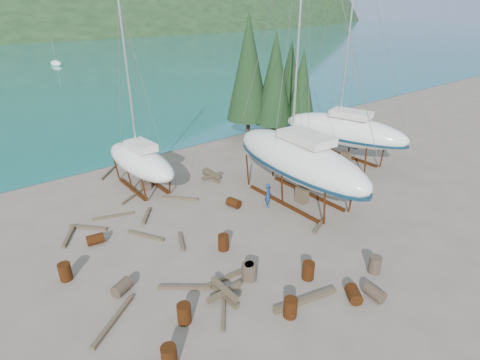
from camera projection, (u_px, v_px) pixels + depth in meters
ground at (256, 235)px, 21.19m from camera, size 600.00×600.00×0.00m
far_house_right at (36, 29)px, 171.84m from camera, size 6.60×5.60×5.60m
cypress_near_right at (275, 79)px, 34.36m from camera, size 3.60×3.60×10.00m
cypress_mid_right at (302, 90)px, 34.15m from camera, size 3.06×3.06×8.50m
cypress_back_left at (249, 68)px, 34.57m from camera, size 4.14×4.14×11.50m
cypress_far_right at (290, 80)px, 37.01m from camera, size 3.24×3.24×9.00m
moored_boat_mid at (56, 63)px, 83.49m from camera, size 2.00×5.00×6.05m
large_sailboat_near at (298, 159)px, 23.94m from camera, size 4.37×11.80×18.19m
large_sailboat_far at (344, 130)px, 30.43m from camera, size 5.55×10.75×16.34m
small_sailboat_shore at (140, 161)px, 26.01m from camera, size 2.97×7.88×12.36m
worker at (268, 195)px, 23.92m from camera, size 0.62×0.71×1.63m
drum_0 at (169, 356)px, 13.30m from camera, size 0.58×0.58×0.88m
drum_1 at (375, 293)px, 16.48m from camera, size 0.68×0.94×0.58m
drum_2 at (95, 239)px, 20.29m from camera, size 0.96×0.71×0.58m
drum_4 at (158, 179)px, 27.40m from camera, size 0.98×0.75×0.58m
drum_5 at (248, 271)px, 17.58m from camera, size 0.58×0.58×0.88m
drum_6 at (234, 203)px, 24.07m from camera, size 0.76×0.99×0.58m
drum_7 at (308, 271)px, 17.63m from camera, size 0.58×0.58×0.88m
drum_8 at (65, 272)px, 17.56m from camera, size 0.58×0.58×0.88m
drum_10 at (290, 308)px, 15.46m from camera, size 0.58×0.58×0.88m
drum_11 at (208, 173)px, 28.45m from camera, size 0.58×0.88×0.58m
drum_12 at (354, 294)px, 16.40m from camera, size 0.99×1.05×0.58m
drum_13 at (184, 313)px, 15.16m from camera, size 0.58×0.58×0.88m
drum_14 at (223, 242)px, 19.76m from camera, size 0.58×0.58×0.88m
drum_15 at (122, 287)px, 16.81m from camera, size 1.04×0.90×0.58m
drum_16 at (251, 272)px, 17.55m from camera, size 0.58×0.58×0.88m
drum_17 at (375, 265)px, 18.05m from camera, size 0.58×0.58×0.88m
timber_0 at (135, 195)px, 25.58m from camera, size 2.53×1.57×0.14m
timber_2 at (69, 236)px, 20.95m from camera, size 1.31×2.05×0.19m
timber_3 at (224, 307)px, 16.00m from camera, size 1.76×2.22×0.15m
timber_4 at (181, 241)px, 20.46m from camera, size 0.86×1.66×0.17m
timber_5 at (227, 278)px, 17.72m from camera, size 2.59×0.32×0.16m
timber_6 at (157, 176)px, 28.40m from camera, size 1.08×1.46×0.19m
timber_7 at (319, 225)px, 21.97m from camera, size 1.82×0.87×0.17m
timber_8 at (147, 216)px, 22.97m from camera, size 1.30×1.64×0.19m
timber_9 at (109, 172)px, 29.04m from camera, size 1.92×2.01×0.15m
timber_10 at (180, 198)px, 25.13m from camera, size 1.83×1.96×0.16m
timber_11 at (146, 236)px, 20.99m from camera, size 1.30×2.12×0.15m
timber_12 at (184, 287)px, 17.10m from camera, size 1.97×1.68×0.17m
timber_14 at (113, 321)px, 15.27m from camera, size 2.43×1.86×0.18m
timber_15 at (113, 216)px, 22.98m from camera, size 2.37×0.91×0.15m
timber_16 at (305, 300)px, 16.31m from camera, size 3.12×0.96×0.23m
timber_17 at (88, 228)px, 21.75m from camera, size 1.70×1.84×0.16m
timber_pile_fore at (224, 292)px, 16.48m from camera, size 1.80×1.80×0.60m
timber_pile_aft at (212, 176)px, 27.93m from camera, size 1.80×1.80×0.60m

